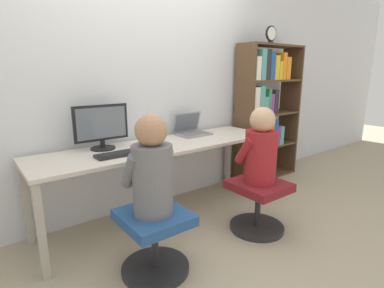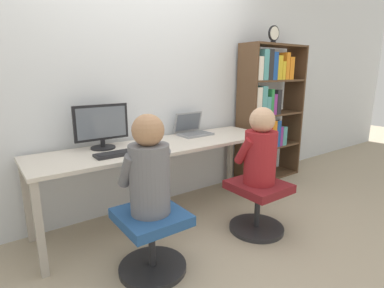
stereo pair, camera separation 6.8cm
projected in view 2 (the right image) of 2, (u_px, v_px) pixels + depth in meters
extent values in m
plane|color=tan|center=(182.00, 229.00, 2.65)|extent=(14.00, 14.00, 0.00)
cube|color=silver|center=(141.00, 78.00, 2.89)|extent=(10.00, 0.05, 2.60)
cube|color=beige|center=(163.00, 146.00, 2.73)|extent=(2.30, 0.62, 0.03)
cube|color=#ADA497|center=(40.00, 230.00, 1.97)|extent=(0.05, 0.05, 0.69)
cube|color=#ADA497|center=(265.00, 168.00, 3.24)|extent=(0.05, 0.05, 0.69)
cube|color=#ADA497|center=(27.00, 202.00, 2.40)|extent=(0.05, 0.05, 0.69)
cube|color=#ADA497|center=(230.00, 157.00, 3.67)|extent=(0.05, 0.05, 0.69)
cylinder|color=black|center=(103.00, 148.00, 2.57)|extent=(0.21, 0.21, 0.01)
cylinder|color=black|center=(103.00, 143.00, 2.56)|extent=(0.04, 0.04, 0.06)
cube|color=black|center=(101.00, 122.00, 2.52)|extent=(0.46, 0.02, 0.30)
cube|color=slate|center=(102.00, 123.00, 2.51)|extent=(0.42, 0.01, 0.26)
cube|color=gray|center=(195.00, 134.00, 3.11)|extent=(0.34, 0.21, 0.02)
cube|color=slate|center=(195.00, 133.00, 3.10)|extent=(0.30, 0.17, 0.00)
cube|color=gray|center=(188.00, 122.00, 3.18)|extent=(0.34, 0.06, 0.21)
cube|color=slate|center=(188.00, 122.00, 3.18)|extent=(0.30, 0.05, 0.18)
cube|color=#232326|center=(120.00, 153.00, 2.38)|extent=(0.39, 0.14, 0.02)
cube|color=black|center=(119.00, 152.00, 2.37)|extent=(0.36, 0.11, 0.00)
ellipsoid|color=silver|center=(149.00, 148.00, 2.54)|extent=(0.07, 0.11, 0.03)
cylinder|color=#262628|center=(153.00, 267.00, 2.11)|extent=(0.47, 0.47, 0.04)
cylinder|color=#262628|center=(152.00, 244.00, 2.07)|extent=(0.05, 0.05, 0.34)
cube|color=#234C84|center=(151.00, 217.00, 2.02)|extent=(0.43, 0.45, 0.07)
cylinder|color=#262628|center=(256.00, 228.00, 2.65)|extent=(0.47, 0.47, 0.04)
cylinder|color=#262628|center=(257.00, 208.00, 2.61)|extent=(0.05, 0.05, 0.34)
cube|color=maroon|center=(259.00, 186.00, 2.56)|extent=(0.43, 0.45, 0.07)
cylinder|color=slate|center=(150.00, 179.00, 1.96)|extent=(0.27, 0.27, 0.47)
sphere|color=#A87A56|center=(148.00, 130.00, 1.88)|extent=(0.21, 0.21, 0.21)
cylinder|color=slate|center=(127.00, 170.00, 1.92)|extent=(0.07, 0.20, 0.26)
cylinder|color=slate|center=(161.00, 164.00, 2.07)|extent=(0.07, 0.20, 0.26)
cylinder|color=maroon|center=(260.00, 158.00, 2.50)|extent=(0.27, 0.27, 0.45)
sphere|color=tan|center=(262.00, 120.00, 2.42)|extent=(0.21, 0.21, 0.21)
cylinder|color=maroon|center=(244.00, 151.00, 2.46)|extent=(0.07, 0.19, 0.25)
cylinder|color=maroon|center=(265.00, 146.00, 2.60)|extent=(0.07, 0.19, 0.25)
cube|color=#513823|center=(246.00, 117.00, 3.53)|extent=(0.02, 0.31, 1.68)
cube|color=#513823|center=(293.00, 111.00, 4.05)|extent=(0.02, 0.31, 1.68)
cube|color=#513823|center=(267.00, 176.00, 3.99)|extent=(0.88, 0.30, 0.02)
cube|color=#513823|center=(269.00, 146.00, 3.89)|extent=(0.88, 0.30, 0.02)
cube|color=#513823|center=(271.00, 114.00, 3.79)|extent=(0.88, 0.30, 0.02)
cube|color=#513823|center=(273.00, 81.00, 3.69)|extent=(0.88, 0.30, 0.02)
cube|color=#513823|center=(275.00, 45.00, 3.60)|extent=(0.88, 0.30, 0.02)
cube|color=silver|center=(250.00, 170.00, 3.67)|extent=(0.07, 0.18, 0.32)
cube|color=orange|center=(254.00, 168.00, 3.71)|extent=(0.06, 0.19, 0.35)
cube|color=red|center=(256.00, 168.00, 3.78)|extent=(0.06, 0.24, 0.31)
cube|color=teal|center=(260.00, 169.00, 3.81)|extent=(0.07, 0.22, 0.25)
cube|color=teal|center=(265.00, 169.00, 3.85)|extent=(0.08, 0.19, 0.24)
cube|color=red|center=(251.00, 135.00, 3.59)|extent=(0.08, 0.23, 0.36)
cube|color=#8C338C|center=(255.00, 139.00, 3.64)|extent=(0.06, 0.22, 0.26)
cube|color=teal|center=(259.00, 135.00, 3.67)|extent=(0.06, 0.21, 0.34)
cube|color=red|center=(264.00, 136.00, 3.71)|extent=(0.09, 0.19, 0.28)
cube|color=orange|center=(267.00, 133.00, 3.78)|extent=(0.08, 0.25, 0.34)
cube|color=#1E4C9E|center=(273.00, 133.00, 3.80)|extent=(0.07, 0.20, 0.33)
cube|color=#8C338C|center=(275.00, 135.00, 3.85)|extent=(0.04, 0.20, 0.25)
cube|color=teal|center=(279.00, 135.00, 3.89)|extent=(0.07, 0.19, 0.24)
cube|color=silver|center=(253.00, 102.00, 3.49)|extent=(0.08, 0.20, 0.34)
cube|color=teal|center=(259.00, 101.00, 3.53)|extent=(0.08, 0.19, 0.35)
cube|color=teal|center=(262.00, 106.00, 3.61)|extent=(0.07, 0.22, 0.22)
cube|color=#2D8C47|center=(266.00, 102.00, 3.63)|extent=(0.05, 0.22, 0.31)
cube|color=#8C338C|center=(269.00, 104.00, 3.66)|extent=(0.06, 0.21, 0.25)
cube|color=#262628|center=(273.00, 102.00, 3.69)|extent=(0.07, 0.19, 0.30)
cube|color=silver|center=(253.00, 68.00, 3.41)|extent=(0.08, 0.24, 0.26)
cube|color=teal|center=(261.00, 65.00, 3.43)|extent=(0.08, 0.18, 0.34)
cube|color=#262628|center=(264.00, 65.00, 3.49)|extent=(0.08, 0.22, 0.34)
cube|color=#1E4C9E|center=(269.00, 66.00, 3.53)|extent=(0.08, 0.20, 0.32)
cube|color=gold|center=(273.00, 68.00, 3.59)|extent=(0.08, 0.22, 0.28)
cube|color=gold|center=(278.00, 71.00, 3.63)|extent=(0.06, 0.20, 0.22)
cube|color=orange|center=(280.00, 66.00, 3.69)|extent=(0.06, 0.26, 0.32)
cube|color=orange|center=(285.00, 68.00, 3.72)|extent=(0.08, 0.20, 0.27)
cube|color=black|center=(273.00, 42.00, 3.43)|extent=(0.06, 0.03, 0.02)
cylinder|color=black|center=(274.00, 33.00, 3.41)|extent=(0.17, 0.02, 0.17)
cylinder|color=silver|center=(275.00, 33.00, 3.40)|extent=(0.14, 0.00, 0.14)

